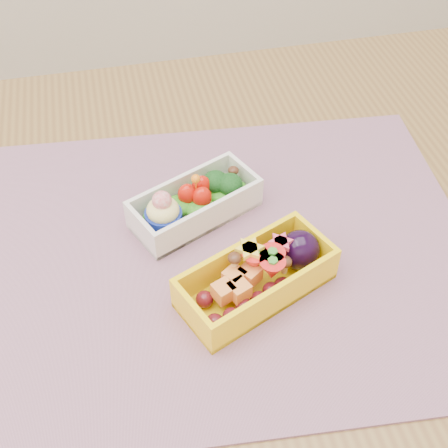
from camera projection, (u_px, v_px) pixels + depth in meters
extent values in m
cube|color=brown|center=(246.00, 241.00, 0.71)|extent=(1.20, 0.80, 0.04)
cylinder|color=brown|center=(440.00, 204.00, 1.29)|extent=(0.06, 0.06, 0.71)
cube|color=gray|center=(219.00, 251.00, 0.67)|extent=(0.63, 0.50, 0.00)
cube|color=silver|center=(195.00, 203.00, 0.69)|extent=(0.17, 0.12, 0.04)
ellipsoid|color=#4EA922|center=(195.00, 207.00, 0.70)|extent=(0.15, 0.11, 0.02)
cylinder|color=navy|center=(164.00, 221.00, 0.67)|extent=(0.04, 0.04, 0.03)
sphere|color=red|center=(162.00, 201.00, 0.65)|extent=(0.02, 0.02, 0.02)
ellipsoid|color=#BD1307|center=(187.00, 194.00, 0.69)|extent=(0.02, 0.02, 0.03)
ellipsoid|color=#BD1307|center=(202.00, 197.00, 0.68)|extent=(0.02, 0.02, 0.03)
ellipsoid|color=#BD1307|center=(202.00, 186.00, 0.70)|extent=(0.02, 0.02, 0.03)
sphere|color=orange|center=(196.00, 179.00, 0.67)|extent=(0.01, 0.01, 0.01)
ellipsoid|color=black|center=(216.00, 182.00, 0.70)|extent=(0.03, 0.03, 0.03)
ellipsoid|color=black|center=(230.00, 184.00, 0.70)|extent=(0.03, 0.03, 0.03)
ellipsoid|color=#3F2111|center=(233.00, 170.00, 0.71)|extent=(0.01, 0.01, 0.01)
cube|color=yellow|center=(256.00, 278.00, 0.61)|extent=(0.18, 0.13, 0.04)
ellipsoid|color=#520F16|center=(233.00, 301.00, 0.60)|extent=(0.10, 0.07, 0.02)
cube|color=#DA5F26|center=(236.00, 283.00, 0.60)|extent=(0.05, 0.05, 0.02)
cone|color=red|center=(254.00, 262.00, 0.61)|extent=(0.04, 0.04, 0.03)
cone|color=red|center=(272.00, 261.00, 0.61)|extent=(0.04, 0.04, 0.03)
cone|color=red|center=(272.00, 270.00, 0.60)|extent=(0.04, 0.04, 0.03)
cylinder|color=yellow|center=(250.00, 249.00, 0.60)|extent=(0.03, 0.03, 0.01)
cylinder|color=#E53F5B|center=(281.00, 242.00, 0.61)|extent=(0.03, 0.03, 0.01)
ellipsoid|color=#3F2111|center=(235.00, 268.00, 0.61)|extent=(0.01, 0.01, 0.01)
ellipsoid|color=#3F2111|center=(285.00, 267.00, 0.61)|extent=(0.01, 0.01, 0.01)
ellipsoid|color=black|center=(299.00, 250.00, 0.63)|extent=(0.05, 0.04, 0.05)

